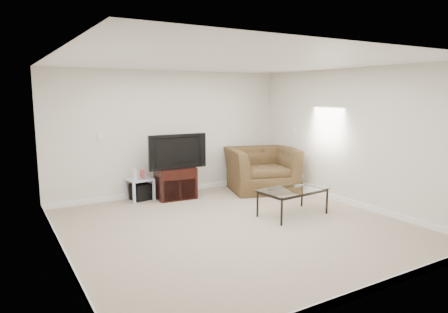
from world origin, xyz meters
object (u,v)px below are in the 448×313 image
recliner (262,162)px  television (175,151)px  coffee_table (293,202)px  side_table (140,189)px  subwoofer (141,192)px  tv_stand (176,183)px

recliner → television: bearing=-172.0°
television → coffee_table: 2.48m
side_table → subwoofer: size_ratio=1.37×
recliner → coffee_table: bearing=-92.9°
coffee_table → television: bearing=121.9°
television → coffee_table: television is taller
television → recliner: (1.86, -0.28, -0.34)m
tv_stand → recliner: size_ratio=0.53×
recliner → side_table: bearing=-175.6°
side_table → recliner: size_ratio=0.32×
recliner → tv_stand: bearing=-172.9°
tv_stand → recliner: bearing=-4.6°
subwoofer → coffee_table: size_ratio=0.28×
tv_stand → television: size_ratio=0.68×
side_table → subwoofer: side_table is taller
subwoofer → side_table: bearing=-142.0°
tv_stand → subwoofer: size_ratio=2.26×
tv_stand → television: 0.64m
side_table → coffee_table: coffee_table is taller
tv_stand → subwoofer: bearing=163.1°
subwoofer → coffee_table: 2.96m
subwoofer → recliner: recliner is taller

